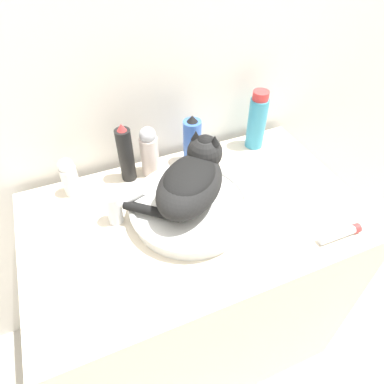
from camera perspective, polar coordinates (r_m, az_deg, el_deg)
wall_back at (r=1.10m, az=-7.29°, el=23.28°), size 8.00×0.05×2.40m
vanity_counter at (r=1.36m, az=0.45°, el=-15.42°), size 1.01×0.61×0.82m
sink_basin at (r=1.01m, az=-0.34°, el=-2.54°), size 0.36×0.36×0.06m
cat at (r=0.95m, az=-0.04°, el=2.28°), size 0.34×0.30×0.17m
faucet at (r=0.99m, az=-12.34°, el=-2.37°), size 0.12×0.06×0.12m
spray_bottle_trigger at (r=1.17m, az=0.04°, el=8.47°), size 0.06×0.06×0.18m
deodorant_stick at (r=1.12m, az=-19.77°, el=2.43°), size 0.05×0.05×0.13m
hairspray_can_black at (r=1.11m, az=-10.97°, el=6.19°), size 0.05×0.05×0.21m
mouthwash_bottle at (r=1.26m, az=10.78°, el=11.59°), size 0.07×0.07×0.22m
lotion_bottle_white at (r=1.13m, az=-7.14°, el=6.78°), size 0.06×0.06×0.18m
cream_tube at (r=1.05m, az=23.47°, el=-6.43°), size 0.13×0.03×0.03m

